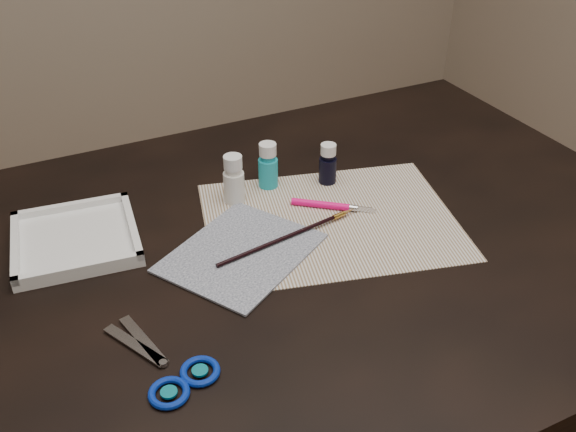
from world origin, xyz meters
name	(u,v)px	position (x,y,z in m)	size (l,w,h in m)	color
table	(288,400)	(0.00, 0.00, 0.38)	(1.30, 0.90, 0.75)	black
paper	(330,220)	(0.09, 0.02, 0.75)	(0.41, 0.32, 0.00)	silver
canvas	(241,253)	(-0.08, 0.00, 0.75)	(0.23, 0.18, 0.00)	black
paint_bottle_white	(234,179)	(-0.03, 0.15, 0.79)	(0.04, 0.04, 0.09)	white
paint_bottle_cyan	(268,165)	(0.04, 0.17, 0.79)	(0.04, 0.04, 0.09)	#1AA1B2
paint_bottle_navy	(328,164)	(0.15, 0.14, 0.79)	(0.03, 0.03, 0.08)	black
paintbrush	(290,236)	(0.00, 0.00, 0.76)	(0.27, 0.01, 0.01)	black
craft_knife	(334,206)	(0.11, 0.05, 0.76)	(0.15, 0.01, 0.01)	#FF0A77
scissors	(150,359)	(-0.27, -0.16, 0.76)	(0.20, 0.10, 0.01)	silver
palette_tray	(76,238)	(-0.30, 0.14, 0.76)	(0.19, 0.19, 0.02)	white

